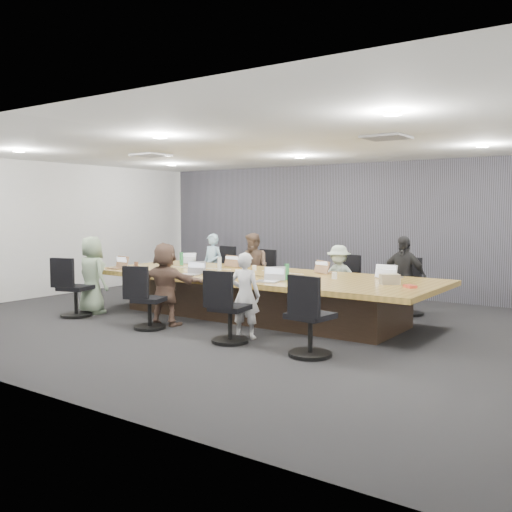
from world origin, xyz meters
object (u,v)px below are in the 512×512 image
Objects in this scene: person_3 at (403,277)px; bottle_clear at (220,264)px; stapler at (234,275)px; chair_3 at (410,293)px; bottle_green_right at (287,272)px; canvas_bag at (390,279)px; laptop_1 at (237,266)px; laptop_3 at (390,277)px; laptop_0 at (195,263)px; mug_brown at (136,264)px; chair_4 at (76,293)px; laptop_4 at (116,268)px; chair_1 at (264,280)px; person_0 at (213,265)px; snack_packet at (410,286)px; chair_2 at (347,288)px; laptop_5 at (189,275)px; chair_5 at (149,304)px; person_6 at (245,295)px; chair_6 at (230,314)px; person_2 at (339,278)px; conference_table at (259,294)px; person_4 at (92,275)px; chair_0 at (223,275)px; person_5 at (165,284)px; laptop_6 at (267,282)px; laptop_2 at (324,272)px; bottle_green_left at (181,259)px; person_1 at (254,267)px.

bottle_clear is at bearing -154.43° from person_3.
bottle_clear is 1.03m from stapler.
person_3 reaches higher than chair_3.
bottle_green_right reaches higher than canvas_bag.
laptop_3 is at bearing -174.61° from laptop_1.
stapler reaches higher than laptop_1.
mug_brown reaches higher than laptop_0.
chair_4 is 0.96m from laptop_4.
person_0 reaches higher than chair_1.
chair_2 is at bearing 134.94° from snack_packet.
chair_1 is 3.16× the size of bottle_green_right.
laptop_5 is 1.40× the size of bottle_clear.
chair_5 is 1.61m from person_6.
person_2 is at bearing 79.04° from chair_6.
laptop_0 is at bearing 159.36° from conference_table.
chair_5 is at bearing 103.59° from chair_1.
person_4 is 7.63× the size of snack_packet.
person_0 reaches higher than person_2.
chair_2 is at bearing 65.01° from conference_table.
chair_0 is 4.41m from chair_6.
conference_table is 18.06× the size of laptop_5.
laptop_6 is at bearing -173.23° from person_5.
stapler is at bearing 150.00° from laptop_6.
chair_3 is at bearing 59.74° from bottle_green_right.
chair_1 is 1.04× the size of chair_2.
person_6 is 8.01× the size of stapler.
laptop_5 is (-0.86, -0.80, 0.35)m from conference_table.
laptop_1 reaches higher than chair_5.
person_6 is at bearing -6.76° from chair_5.
person_0 is (-2.12, 1.35, 0.26)m from conference_table.
stapler is at bearing 115.80° from chair_6.
person_4 reaches higher than laptop_2.
chair_1 is 3.53m from person_6.
conference_table is 7.45× the size of chair_6.
chair_1 is at bearing 108.38° from chair_6.
person_3 reaches higher than bottle_green_left.
person_1 is at bearing 74.50° from chair_5.
chair_0 is 1.07× the size of chair_1.
chair_3 is at bearing -140.42° from person_4.
laptop_2 is 1.17m from bottle_green_right.
snack_packet is at bearing 163.44° from chair_1.
chair_5 is at bearing -143.74° from stapler.
chair_1 reaches higher than chair_2.
canvas_bag is (1.59, 0.82, 0.06)m from laptop_6.
chair_3 reaches higher than laptop_3.
laptop_0 and laptop_3 have the same top height.
person_2 is at bearing -158.19° from laptop_1.
chair_4 is 2.32× the size of laptop_1.
mug_brown is 0.36× the size of canvas_bag.
person_3 is 4.54× the size of laptop_4.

